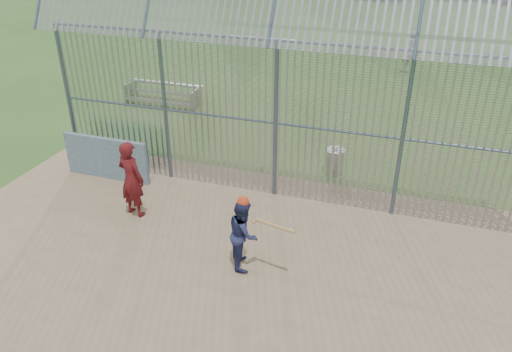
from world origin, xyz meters
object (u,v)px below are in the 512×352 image
(trash_can, at_px, (334,161))
(bleacher, at_px, (163,93))
(batter, at_px, (244,233))
(onlooker, at_px, (131,179))
(dugout_wall, at_px, (106,158))

(trash_can, relative_size, bleacher, 0.27)
(trash_can, bearing_deg, batter, -102.30)
(batter, bearing_deg, onlooker, 52.27)
(dugout_wall, xyz_separation_m, batter, (4.84, -2.42, 0.16))
(onlooker, bearing_deg, bleacher, -54.09)
(dugout_wall, bearing_deg, onlooker, -40.16)
(trash_can, bearing_deg, dugout_wall, -158.95)
(trash_can, bearing_deg, bleacher, 153.30)
(dugout_wall, relative_size, bleacher, 0.83)
(onlooker, xyz_separation_m, trash_can, (4.20, 3.66, -0.60))
(batter, xyz_separation_m, trash_can, (1.02, 4.67, -0.40))
(dugout_wall, xyz_separation_m, bleacher, (-1.45, 5.93, -0.21))
(onlooker, height_order, bleacher, onlooker)
(dugout_wall, relative_size, batter, 1.64)
(dugout_wall, distance_m, onlooker, 2.21)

